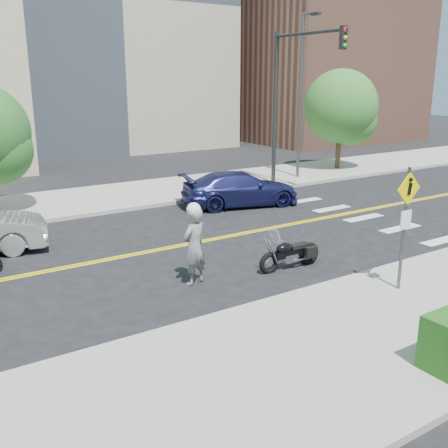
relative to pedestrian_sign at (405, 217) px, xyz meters
The scene contains 12 objects.
ground_plane 7.83m from the pedestrian_sign, 123.64° to the left, with size 120.00×120.00×0.00m, color black.
sidewalk_near 4.75m from the pedestrian_sign, 164.21° to the right, with size 60.00×5.00×0.15m, color #9E9B91.
sidewalk_far 14.56m from the pedestrian_sign, 106.91° to the left, with size 60.00×5.00×0.15m, color #9E9B91.
building_mid 33.51m from the pedestrian_sign, 83.29° to the left, with size 18.00×14.00×20.00m, color #A39984.
building_right 34.41m from the pedestrian_sign, 50.36° to the left, with size 14.00×12.00×12.00m, color #8C5947.
lamp_post 15.16m from the pedestrian_sign, 58.67° to the left, with size 0.16×0.16×8.00m, color #4C4C51.
traffic_light 13.06m from the pedestrian_sign, 63.01° to the left, with size 0.28×4.50×7.00m.
pedestrian_sign is the anchor object (origin of this frame).
motorcyclist 5.16m from the pedestrian_sign, 139.18° to the left, with size 0.85×0.70×2.15m.
motorcycle 3.35m from the pedestrian_sign, 109.74° to the left, with size 2.01×0.61×1.22m, color black, non-canonical shape.
parked_car_blue 10.00m from the pedestrian_sign, 78.26° to the left, with size 1.98×4.88×1.42m, color navy.
tree_far_b 17.87m from the pedestrian_sign, 49.90° to the left, with size 4.06×4.06×5.61m.
Camera 1 is at (-5.91, -13.97, 5.15)m, focal length 42.00 mm.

